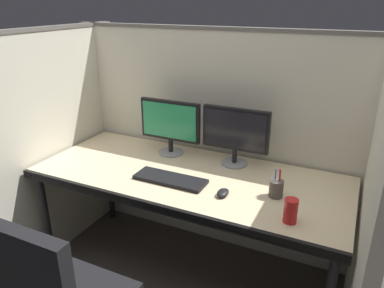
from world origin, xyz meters
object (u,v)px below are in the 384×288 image
at_px(desk, 188,182).
at_px(pen_cup, 276,188).
at_px(monitor_left, 170,124).
at_px(keyboard_main, 170,179).
at_px(monitor_right, 235,133).
at_px(computer_mouse, 223,193).
at_px(soda_can, 291,211).

distance_m(desk, pen_cup, 0.55).
xyz_separation_m(monitor_left, keyboard_main, (0.20, -0.37, -0.20)).
bearing_deg(keyboard_main, monitor_right, 55.99).
bearing_deg(desk, computer_mouse, -26.58).
xyz_separation_m(desk, pen_cup, (0.54, -0.03, 0.10)).
distance_m(monitor_left, monitor_right, 0.45).
distance_m(monitor_left, pen_cup, 0.86).
bearing_deg(keyboard_main, pen_cup, 8.03).
height_order(monitor_left, computer_mouse, monitor_left).
distance_m(desk, keyboard_main, 0.14).
bearing_deg(monitor_right, soda_can, -47.96).
bearing_deg(keyboard_main, monitor_left, 118.13).
bearing_deg(pen_cup, desk, 177.03).
height_order(desk, computer_mouse, computer_mouse).
height_order(monitor_right, pen_cup, monitor_right).
relative_size(keyboard_main, pen_cup, 2.55).
bearing_deg(keyboard_main, soda_can, -9.96).
height_order(keyboard_main, soda_can, soda_can).
relative_size(monitor_left, monitor_right, 1.00).
relative_size(monitor_right, soda_can, 3.52).
height_order(desk, keyboard_main, keyboard_main).
relative_size(monitor_right, computer_mouse, 4.48).
height_order(desk, pen_cup, pen_cup).
bearing_deg(monitor_left, computer_mouse, -36.32).
bearing_deg(monitor_right, computer_mouse, -78.84).
relative_size(monitor_left, pen_cup, 2.55).
distance_m(keyboard_main, computer_mouse, 0.34).
bearing_deg(desk, soda_can, -19.89).
bearing_deg(desk, monitor_left, 135.07).
xyz_separation_m(monitor_left, computer_mouse, (0.54, -0.39, -0.20)).
xyz_separation_m(monitor_left, pen_cup, (0.80, -0.28, -0.17)).
xyz_separation_m(monitor_right, pen_cup, (0.34, -0.30, -0.17)).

